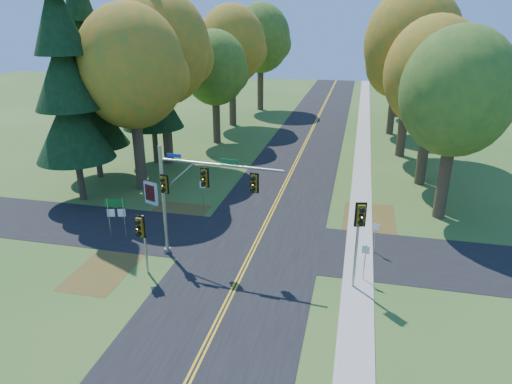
% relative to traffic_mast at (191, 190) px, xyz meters
% --- Properties ---
extents(ground, '(160.00, 160.00, 0.00)m').
position_rel_traffic_mast_xyz_m(ground, '(3.09, 0.59, -4.20)').
color(ground, '#2F571E').
rests_on(ground, ground).
extents(road_main, '(8.00, 160.00, 0.02)m').
position_rel_traffic_mast_xyz_m(road_main, '(3.09, 0.59, -4.19)').
color(road_main, black).
rests_on(road_main, ground).
extents(road_cross, '(60.00, 6.00, 0.02)m').
position_rel_traffic_mast_xyz_m(road_cross, '(3.09, 2.59, -4.20)').
color(road_cross, black).
rests_on(road_cross, ground).
extents(centerline_left, '(0.10, 160.00, 0.01)m').
position_rel_traffic_mast_xyz_m(centerline_left, '(2.99, 0.59, -4.18)').
color(centerline_left, gold).
rests_on(centerline_left, road_main).
extents(centerline_right, '(0.10, 160.00, 0.01)m').
position_rel_traffic_mast_xyz_m(centerline_right, '(3.19, 0.59, -4.18)').
color(centerline_right, gold).
rests_on(centerline_right, road_main).
extents(sidewalk_east, '(1.60, 160.00, 0.06)m').
position_rel_traffic_mast_xyz_m(sidewalk_east, '(9.29, 0.59, -4.17)').
color(sidewalk_east, '#9E998E').
rests_on(sidewalk_east, ground).
extents(leaf_patch_w_near, '(4.00, 6.00, 0.00)m').
position_rel_traffic_mast_xyz_m(leaf_patch_w_near, '(-3.41, 4.59, -4.20)').
color(leaf_patch_w_near, brown).
rests_on(leaf_patch_w_near, ground).
extents(leaf_patch_e, '(3.50, 8.00, 0.00)m').
position_rel_traffic_mast_xyz_m(leaf_patch_e, '(9.89, 6.59, -4.20)').
color(leaf_patch_e, brown).
rests_on(leaf_patch_e, ground).
extents(leaf_patch_w_far, '(3.00, 5.00, 0.00)m').
position_rel_traffic_mast_xyz_m(leaf_patch_w_far, '(-4.41, -2.41, -4.20)').
color(leaf_patch_w_far, brown).
rests_on(leaf_patch_w_far, ground).
extents(tree_w_a, '(8.00, 8.00, 14.15)m').
position_rel_traffic_mast_xyz_m(tree_w_a, '(-8.03, 9.97, 5.28)').
color(tree_w_a, '#38281C').
rests_on(tree_w_a, ground).
extents(tree_e_a, '(7.20, 7.20, 12.73)m').
position_rel_traffic_mast_xyz_m(tree_e_a, '(14.66, 9.37, 4.33)').
color(tree_e_a, '#38281C').
rests_on(tree_e_a, ground).
extents(tree_w_b, '(8.60, 8.60, 15.38)m').
position_rel_traffic_mast_xyz_m(tree_w_b, '(-8.63, 16.88, 6.16)').
color(tree_w_b, '#38281C').
rests_on(tree_w_b, ground).
extents(tree_e_b, '(7.60, 7.60, 13.33)m').
position_rel_traffic_mast_xyz_m(tree_e_b, '(14.06, 16.17, 4.69)').
color(tree_e_b, '#38281C').
rests_on(tree_e_b, ground).
extents(tree_w_c, '(6.80, 6.80, 11.91)m').
position_rel_traffic_mast_xyz_m(tree_w_c, '(-6.44, 25.06, 3.74)').
color(tree_w_c, '#38281C').
rests_on(tree_w_c, ground).
extents(tree_e_c, '(8.80, 8.80, 15.79)m').
position_rel_traffic_mast_xyz_m(tree_e_c, '(12.97, 24.28, 6.46)').
color(tree_e_c, '#38281C').
rests_on(tree_e_c, ground).
extents(tree_w_d, '(8.20, 8.20, 14.56)m').
position_rel_traffic_mast_xyz_m(tree_w_d, '(-7.03, 33.78, 5.57)').
color(tree_w_d, '#38281C').
rests_on(tree_w_d, ground).
extents(tree_e_d, '(7.00, 7.00, 12.32)m').
position_rel_traffic_mast_xyz_m(tree_e_d, '(12.36, 33.46, 4.03)').
color(tree_e_d, '#38281C').
rests_on(tree_e_d, ground).
extents(tree_w_e, '(8.40, 8.40, 14.97)m').
position_rel_traffic_mast_xyz_m(tree_w_e, '(-5.83, 44.68, 5.87)').
color(tree_w_e, '#38281C').
rests_on(tree_w_e, ground).
extents(tree_e_e, '(7.80, 7.80, 13.74)m').
position_rel_traffic_mast_xyz_m(tree_e_e, '(13.56, 44.17, 4.99)').
color(tree_e_e, '#38281C').
rests_on(tree_e_e, ground).
extents(pine_a, '(5.60, 5.60, 19.48)m').
position_rel_traffic_mast_xyz_m(pine_a, '(-11.41, 6.59, 4.98)').
color(pine_a, '#38281C').
rests_on(pine_a, ground).
extents(pine_b, '(5.60, 5.60, 17.31)m').
position_rel_traffic_mast_xyz_m(pine_b, '(-12.91, 11.59, 3.96)').
color(pine_b, '#38281C').
rests_on(pine_b, ground).
extents(pine_c, '(5.60, 5.60, 20.56)m').
position_rel_traffic_mast_xyz_m(pine_c, '(-9.91, 16.59, 5.49)').
color(pine_c, '#38281C').
rests_on(pine_c, ground).
extents(traffic_mast, '(7.19, 0.97, 6.54)m').
position_rel_traffic_mast_xyz_m(traffic_mast, '(0.00, 0.00, 0.00)').
color(traffic_mast, gray).
rests_on(traffic_mast, ground).
extents(east_signal_pole, '(0.55, 0.65, 4.83)m').
position_rel_traffic_mast_xyz_m(east_signal_pole, '(9.10, -1.31, -0.54)').
color(east_signal_pole, '#919399').
rests_on(east_signal_pole, ground).
extents(ped_signal_pole, '(0.55, 0.64, 3.51)m').
position_rel_traffic_mast_xyz_m(ped_signal_pole, '(-1.94, -2.39, -1.60)').
color(ped_signal_pole, '#9A9DA2').
rests_on(ped_signal_pole, ground).
extents(route_sign_cluster, '(1.27, 0.37, 2.79)m').
position_rel_traffic_mast_xyz_m(route_sign_cluster, '(-5.41, 1.11, -2.24)').
color(route_sign_cluster, gray).
rests_on(route_sign_cluster, ground).
extents(info_kiosk, '(1.22, 0.62, 1.72)m').
position_rel_traffic_mast_xyz_m(info_kiosk, '(-5.90, 6.89, -3.35)').
color(info_kiosk, white).
rests_on(info_kiosk, ground).
extents(reg_sign_e_north, '(0.35, 0.18, 1.95)m').
position_rel_traffic_mast_xyz_m(reg_sign_e_north, '(10.15, 2.91, -2.87)').
color(reg_sign_e_north, gray).
rests_on(reg_sign_e_north, ground).
extents(reg_sign_e_south, '(0.39, 0.14, 2.10)m').
position_rel_traffic_mast_xyz_m(reg_sign_e_south, '(9.55, -0.32, -2.76)').
color(reg_sign_e_south, gray).
rests_on(reg_sign_e_south, ground).
extents(reg_sign_w, '(0.44, 0.11, 2.31)m').
position_rel_traffic_mast_xyz_m(reg_sign_w, '(-1.73, 6.58, -2.62)').
color(reg_sign_w, gray).
rests_on(reg_sign_w, ground).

